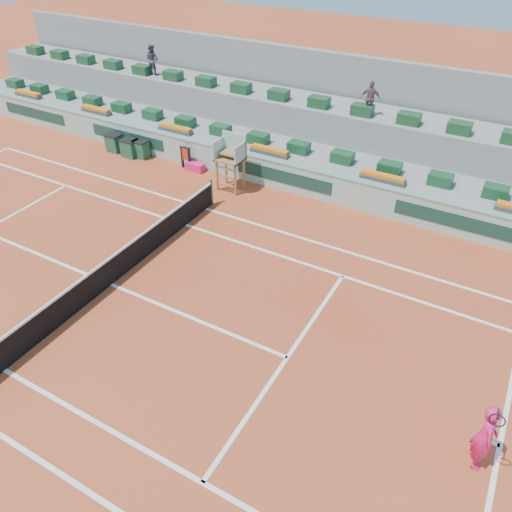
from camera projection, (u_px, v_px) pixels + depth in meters
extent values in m
plane|color=#A83F20|center=(111.00, 285.00, 16.22)|extent=(90.00, 90.00, 0.00)
cube|color=gray|center=(268.00, 148.00, 23.37)|extent=(36.00, 4.00, 1.20)
cube|color=gray|center=(284.00, 122.00, 24.08)|extent=(36.00, 2.40, 2.60)
cube|color=gray|center=(299.00, 94.00, 24.66)|extent=(36.00, 0.40, 4.40)
cube|color=#EE1F65|center=(195.00, 167.00, 22.68)|extent=(0.86, 0.38, 0.38)
imported|color=#4A4956|center=(152.00, 60.00, 25.55)|extent=(0.74, 0.58, 1.48)
imported|color=#7B525C|center=(370.00, 98.00, 20.85)|extent=(0.88, 0.46, 1.44)
cube|color=white|center=(500.00, 446.00, 11.51)|extent=(0.12, 10.97, 0.01)
cube|color=white|center=(206.00, 209.00, 20.06)|extent=(23.77, 0.12, 0.01)
cube|color=white|center=(4.00, 370.00, 13.33)|extent=(23.77, 0.12, 0.01)
cube|color=white|center=(186.00, 225.00, 19.10)|extent=(23.77, 0.12, 0.01)
cube|color=white|center=(287.00, 358.00, 13.68)|extent=(0.12, 8.23, 0.01)
cube|color=white|center=(111.00, 284.00, 16.21)|extent=(12.80, 0.12, 0.01)
cube|color=white|center=(493.00, 443.00, 11.57)|extent=(0.30, 0.12, 0.01)
cube|color=black|center=(109.00, 273.00, 15.94)|extent=(0.03, 11.87, 0.92)
cube|color=white|center=(106.00, 261.00, 15.65)|extent=(0.06, 11.87, 0.07)
cylinder|color=#1F4933|center=(211.00, 192.00, 20.05)|extent=(0.10, 0.10, 1.10)
cube|color=#99C1AF|center=(244.00, 166.00, 21.82)|extent=(36.00, 0.30, 1.20)
cube|color=gray|center=(244.00, 153.00, 21.45)|extent=(36.00, 0.34, 0.06)
cube|color=#153C30|center=(35.00, 113.00, 26.83)|extent=(4.40, 0.02, 0.56)
cube|color=#153C30|center=(127.00, 137.00, 24.26)|extent=(4.40, 0.02, 0.56)
cube|color=#153C30|center=(283.00, 177.00, 20.89)|extent=(4.40, 0.02, 0.56)
cube|color=#153C30|center=(454.00, 221.00, 18.12)|extent=(4.40, 0.02, 0.56)
cube|color=olive|center=(217.00, 176.00, 20.94)|extent=(0.08, 0.08, 1.35)
cube|color=olive|center=(235.00, 181.00, 20.58)|extent=(0.08, 0.08, 1.35)
cube|color=olive|center=(226.00, 169.00, 21.43)|extent=(0.08, 0.08, 1.35)
cube|color=olive|center=(244.00, 174.00, 21.08)|extent=(0.08, 0.08, 1.35)
cube|color=olive|center=(230.00, 159.00, 20.58)|extent=(1.10, 0.90, 0.08)
cube|color=#99C1AF|center=(234.00, 144.00, 20.55)|extent=(1.10, 0.08, 1.00)
cube|color=#99C1AF|center=(219.00, 148.00, 20.58)|extent=(0.06, 0.90, 0.80)
cube|color=#99C1AF|center=(241.00, 154.00, 20.17)|extent=(0.06, 0.90, 0.80)
cube|color=olive|center=(231.00, 153.00, 20.51)|extent=(0.80, 0.60, 0.08)
cube|color=olive|center=(226.00, 185.00, 20.95)|extent=(0.90, 0.08, 0.06)
cube|color=olive|center=(226.00, 176.00, 20.72)|extent=(0.90, 0.08, 0.06)
cube|color=olive|center=(226.00, 169.00, 20.51)|extent=(0.90, 0.08, 0.06)
cube|color=#174625|center=(15.00, 83.00, 28.58)|extent=(0.90, 0.60, 0.44)
cube|color=#174625|center=(39.00, 89.00, 27.79)|extent=(0.90, 0.60, 0.44)
cube|color=#174625|center=(65.00, 94.00, 27.00)|extent=(0.90, 0.60, 0.44)
cube|color=#174625|center=(93.00, 101.00, 26.21)|extent=(0.90, 0.60, 0.44)
cube|color=#174625|center=(122.00, 107.00, 25.42)|extent=(0.90, 0.60, 0.44)
cube|color=#174625|center=(152.00, 114.00, 24.63)|extent=(0.90, 0.60, 0.44)
cube|color=#174625|center=(185.00, 122.00, 23.83)|extent=(0.90, 0.60, 0.44)
cube|color=#174625|center=(221.00, 130.00, 23.04)|extent=(0.90, 0.60, 0.44)
cube|color=#174625|center=(258.00, 138.00, 22.25)|extent=(0.90, 0.60, 0.44)
cube|color=#174625|center=(299.00, 147.00, 21.46)|extent=(0.90, 0.60, 0.44)
cube|color=#174625|center=(342.00, 157.00, 20.67)|extent=(0.90, 0.60, 0.44)
cube|color=#174625|center=(389.00, 168.00, 19.87)|extent=(0.90, 0.60, 0.44)
cube|color=#174625|center=(440.00, 179.00, 19.08)|extent=(0.90, 0.60, 0.44)
cube|color=#174625|center=(496.00, 192.00, 18.29)|extent=(0.90, 0.60, 0.44)
cube|color=#174625|center=(35.00, 50.00, 29.09)|extent=(0.90, 0.60, 0.44)
cube|color=#174625|center=(60.00, 54.00, 28.30)|extent=(0.90, 0.60, 0.44)
cube|color=#174625|center=(86.00, 59.00, 27.50)|extent=(0.90, 0.60, 0.44)
cube|color=#174625|center=(113.00, 64.00, 26.71)|extent=(0.90, 0.60, 0.44)
cube|color=#174625|center=(142.00, 70.00, 25.92)|extent=(0.90, 0.60, 0.44)
cube|color=#174625|center=(173.00, 75.00, 25.13)|extent=(0.90, 0.60, 0.44)
cube|color=#174625|center=(206.00, 81.00, 24.34)|extent=(0.90, 0.60, 0.44)
cube|color=#174625|center=(241.00, 88.00, 23.55)|extent=(0.90, 0.60, 0.44)
cube|color=#174625|center=(279.00, 95.00, 22.75)|extent=(0.90, 0.60, 0.44)
cube|color=#174625|center=(319.00, 102.00, 21.96)|extent=(0.90, 0.60, 0.44)
cube|color=#174625|center=(362.00, 110.00, 21.17)|extent=(0.90, 0.60, 0.44)
cube|color=#174625|center=(409.00, 118.00, 20.38)|extent=(0.90, 0.60, 0.44)
cube|color=#174625|center=(459.00, 128.00, 19.59)|extent=(0.90, 0.60, 0.44)
cube|color=#444444|center=(29.00, 95.00, 27.31)|extent=(1.80, 0.36, 0.16)
cube|color=orange|center=(28.00, 93.00, 27.23)|extent=(1.70, 0.32, 0.12)
cube|color=#444444|center=(96.00, 111.00, 25.33)|extent=(1.80, 0.36, 0.16)
cube|color=orange|center=(96.00, 109.00, 25.25)|extent=(1.70, 0.32, 0.12)
cube|color=#444444|center=(176.00, 130.00, 23.36)|extent=(1.80, 0.36, 0.16)
cube|color=orange|center=(175.00, 127.00, 23.27)|extent=(1.70, 0.32, 0.12)
cube|color=#444444|center=(270.00, 152.00, 21.38)|extent=(1.80, 0.36, 0.16)
cube|color=orange|center=(270.00, 149.00, 21.29)|extent=(1.70, 0.32, 0.12)
cube|color=#444444|center=(383.00, 179.00, 19.40)|extent=(1.80, 0.36, 0.16)
cube|color=orange|center=(383.00, 176.00, 19.31)|extent=(1.70, 0.32, 0.12)
cube|color=#1A4E31|center=(141.00, 149.00, 23.71)|extent=(0.66, 0.57, 0.80)
cube|color=black|center=(140.00, 141.00, 23.46)|extent=(0.70, 0.60, 0.04)
cube|color=#1A4E31|center=(130.00, 148.00, 23.81)|extent=(0.73, 0.62, 0.80)
cube|color=black|center=(129.00, 140.00, 23.56)|extent=(0.77, 0.67, 0.04)
cube|color=#1A4E31|center=(114.00, 143.00, 24.29)|extent=(0.69, 0.59, 0.80)
cube|color=black|center=(113.00, 135.00, 24.04)|extent=(0.73, 0.63, 0.04)
cube|color=black|center=(182.00, 157.00, 22.80)|extent=(0.09, 0.09, 1.00)
cube|color=black|center=(189.00, 159.00, 22.64)|extent=(0.09, 0.09, 1.00)
cube|color=black|center=(185.00, 148.00, 22.43)|extent=(0.53, 0.07, 0.06)
cube|color=red|center=(185.00, 154.00, 22.59)|extent=(0.39, 0.04, 0.56)
imported|color=#EE1F65|center=(485.00, 436.00, 10.66)|extent=(0.62, 0.78, 1.87)
cylinder|color=black|center=(498.00, 414.00, 9.79)|extent=(0.03, 0.35, 0.09)
torus|color=black|center=(497.00, 420.00, 9.60)|extent=(0.31, 0.08, 0.31)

